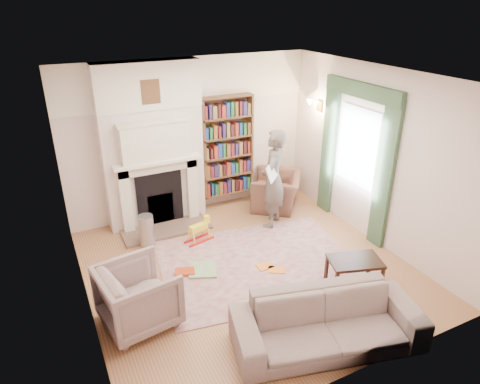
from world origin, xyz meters
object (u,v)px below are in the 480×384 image
armchair_reading (277,191)px  rocking_horse (199,230)px  bookcase (227,146)px  sofa (327,323)px  armchair_left (138,296)px  coffee_table (354,274)px  man_reading (273,179)px  paraffin_heater (147,231)px

armchair_reading → rocking_horse: (-1.83, -0.58, -0.11)m
bookcase → sofa: bookcase is taller
armchair_left → coffee_table: 2.89m
coffee_table → armchair_reading: bearing=100.1°
bookcase → armchair_left: size_ratio=2.13×
bookcase → coffee_table: bookcase is taller
sofa → man_reading: size_ratio=1.24×
sofa → bookcase: bearing=96.4°
sofa → coffee_table: 1.22m
bookcase → armchair_reading: (0.81, -0.51, -0.85)m
coffee_table → sofa: bearing=-126.6°
sofa → rocking_horse: size_ratio=4.44×
armchair_reading → sofa: 3.64m
armchair_reading → rocking_horse: bearing=-35.4°
armchair_left → sofa: armchair_left is taller
armchair_left → man_reading: 3.13m
bookcase → coffee_table: bearing=-81.9°
paraffin_heater → rocking_horse: paraffin_heater is taller
armchair_reading → armchair_left: 3.78m
armchair_left → man_reading: size_ratio=0.50×
paraffin_heater → rocking_horse: size_ratio=1.13×
bookcase → paraffin_heater: bearing=-154.9°
bookcase → armchair_reading: size_ratio=1.87×
armchair_reading → armchair_left: bearing=-20.1°
bookcase → rocking_horse: size_ratio=3.81×
armchair_left → bookcase: bearing=-51.6°
armchair_reading → coffee_table: bearing=29.4°
armchair_reading → paraffin_heater: armchair_reading is taller
bookcase → rocking_horse: (-1.02, -1.09, -0.96)m
coffee_table → rocking_horse: (-1.47, 2.09, -0.01)m
bookcase → sofa: (-0.53, -3.89, -0.86)m
armchair_left → rocking_horse: 2.01m
paraffin_heater → sofa: bearing=-67.1°
bookcase → armchair_reading: bearing=-32.2°
coffee_table → rocking_horse: coffee_table is taller
man_reading → paraffin_heater: (-2.17, 0.26, -0.60)m
armchair_reading → sofa: size_ratio=0.46×
coffee_table → paraffin_heater: 3.25m
bookcase → coffee_table: (0.45, -3.18, -0.95)m
coffee_table → rocking_horse: bearing=142.8°
man_reading → coffee_table: man_reading is taller
paraffin_heater → bookcase: bearing=25.1°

